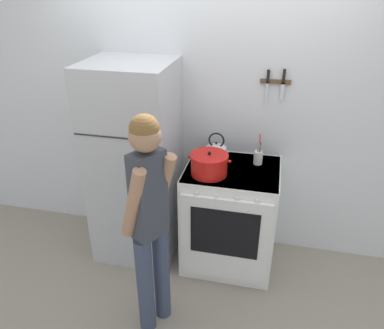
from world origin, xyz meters
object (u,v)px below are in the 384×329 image
object	(u,v)px
refrigerator	(135,165)
tea_kettle	(216,152)
person	(150,218)
utensil_jar	(258,156)
stove_range	(230,217)
dutch_oven_pot	(209,164)

from	to	relation	value
refrigerator	tea_kettle	distance (m)	0.71
tea_kettle	person	bearing A→B (deg)	-106.70
person	utensil_jar	bearing A→B (deg)	-5.27
refrigerator	stove_range	xyz separation A→B (m)	(0.85, -0.03, -0.40)
dutch_oven_pot	tea_kettle	bearing A→B (deg)	87.08
dutch_oven_pot	person	xyz separation A→B (m)	(-0.27, -0.67, -0.08)
utensil_jar	dutch_oven_pot	bearing A→B (deg)	-144.06
stove_range	person	xyz separation A→B (m)	(-0.44, -0.78, 0.46)
dutch_oven_pot	person	distance (m)	0.73
refrigerator	stove_range	size ratio (longest dim) A/B	1.88
refrigerator	stove_range	world-z (taller)	refrigerator
stove_range	tea_kettle	bearing A→B (deg)	135.55
tea_kettle	utensil_jar	world-z (taller)	utensil_jar
stove_range	dutch_oven_pot	world-z (taller)	dutch_oven_pot
tea_kettle	dutch_oven_pot	bearing A→B (deg)	-92.92
tea_kettle	person	xyz separation A→B (m)	(-0.28, -0.93, -0.08)
refrigerator	utensil_jar	bearing A→B (deg)	7.38
stove_range	utensil_jar	bearing A→B (deg)	40.14
utensil_jar	refrigerator	bearing A→B (deg)	-172.62
tea_kettle	refrigerator	bearing A→B (deg)	-169.39
dutch_oven_pot	person	bearing A→B (deg)	-111.58
stove_range	dutch_oven_pot	bearing A→B (deg)	-149.35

